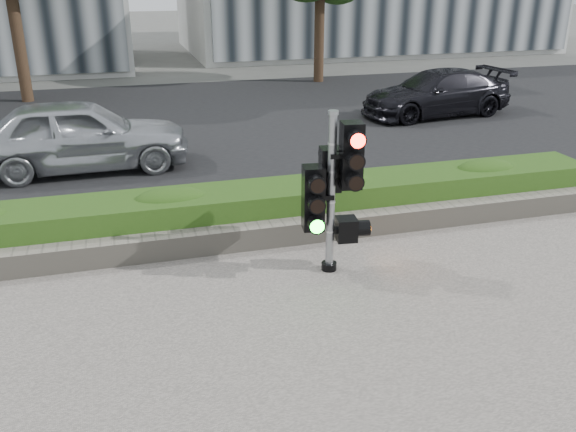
{
  "coord_description": "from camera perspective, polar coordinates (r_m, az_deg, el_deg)",
  "views": [
    {
      "loc": [
        -1.84,
        -6.2,
        3.87
      ],
      "look_at": [
        0.09,
        0.6,
        1.01
      ],
      "focal_mm": 38.0,
      "sensor_mm": 36.0,
      "label": 1
    }
  ],
  "objects": [
    {
      "name": "ground",
      "position": [
        7.54,
        0.61,
        -8.84
      ],
      "size": [
        120.0,
        120.0,
        0.0
      ],
      "primitive_type": "plane",
      "color": "#51514C",
      "rests_on": "ground"
    },
    {
      "name": "road",
      "position": [
        16.75,
        -9.22,
        8.44
      ],
      "size": [
        60.0,
        13.0,
        0.02
      ],
      "primitive_type": "cube",
      "color": "black",
      "rests_on": "ground"
    },
    {
      "name": "curb",
      "position": [
        10.26,
        -4.37,
        0.19
      ],
      "size": [
        60.0,
        0.25,
        0.12
      ],
      "primitive_type": "cube",
      "color": "gray",
      "rests_on": "ground"
    },
    {
      "name": "hedge",
      "position": [
        9.6,
        -3.69,
        0.62
      ],
      "size": [
        12.0,
        1.0,
        0.68
      ],
      "primitive_type": "cube",
      "color": "#507E27",
      "rests_on": "sidewalk"
    },
    {
      "name": "traffic_signal",
      "position": [
        8.01,
        4.23,
        2.93
      ],
      "size": [
        0.79,
        0.61,
        2.21
      ],
      "rotation": [
        0.0,
        0.0,
        -0.14
      ],
      "color": "black",
      "rests_on": "sidewalk"
    },
    {
      "name": "car_dark",
      "position": [
        17.97,
        13.69,
        11.12
      ],
      "size": [
        4.53,
        2.26,
        1.26
      ],
      "primitive_type": "imported",
      "rotation": [
        0.0,
        0.0,
        -1.46
      ],
      "color": "black",
      "rests_on": "road"
    },
    {
      "name": "car_silver",
      "position": [
        13.17,
        -18.94,
        7.2
      ],
      "size": [
        4.38,
        1.84,
        1.48
      ],
      "primitive_type": "imported",
      "rotation": [
        0.0,
        0.0,
        1.59
      ],
      "color": "#B4B6BB",
      "rests_on": "road"
    },
    {
      "name": "stone_wall",
      "position": [
        9.08,
        -2.78,
        -1.81
      ],
      "size": [
        12.0,
        0.32,
        0.34
      ],
      "primitive_type": "cube",
      "color": "gray",
      "rests_on": "sidewalk"
    }
  ]
}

